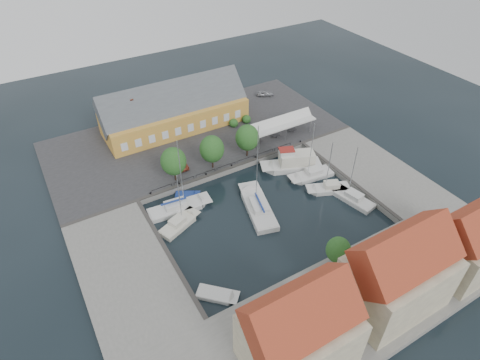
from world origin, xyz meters
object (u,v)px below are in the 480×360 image
at_px(east_boat_c, 351,199).
at_px(east_boat_b, 329,189).
at_px(car_silver, 265,93).
at_px(west_boat_b, 179,225).
at_px(car_red, 180,163).
at_px(tent_canopy, 281,124).
at_px(warehouse, 171,111).
at_px(east_boat_a, 312,176).
at_px(trawler, 293,164).
at_px(launch_nw, 187,196).
at_px(launch_sw, 217,296).
at_px(west_boat_a, 178,208).
at_px(center_sailboat, 258,208).

bearing_deg(east_boat_c, east_boat_b, 113.38).
distance_m(car_silver, west_boat_b, 43.09).
bearing_deg(car_red, tent_canopy, -3.85).
relative_size(warehouse, car_red, 6.82).
distance_m(warehouse, east_boat_a, 30.40).
relative_size(trawler, launch_nw, 2.60).
relative_size(car_silver, launch_sw, 0.70).
xyz_separation_m(car_red, east_boat_a, (18.87, -13.05, -1.43)).
bearing_deg(west_boat_a, tent_canopy, 18.45).
distance_m(car_silver, car_red, 31.27).
height_order(car_red, trawler, trawler).
relative_size(tent_canopy, car_silver, 3.76).
bearing_deg(warehouse, west_boat_a, -111.10).
distance_m(tent_canopy, west_boat_b, 29.23).
distance_m(center_sailboat, east_boat_a, 12.76).
distance_m(tent_canopy, east_boat_c, 20.70).
height_order(warehouse, east_boat_a, east_boat_a).
bearing_deg(east_boat_b, center_sailboat, 171.21).
height_order(east_boat_a, launch_sw, east_boat_a).
height_order(trawler, west_boat_b, west_boat_b).
bearing_deg(launch_nw, west_boat_b, -124.39).
bearing_deg(west_boat_a, east_boat_c, -25.56).
distance_m(center_sailboat, launch_nw, 11.96).
relative_size(warehouse, tent_canopy, 2.04).
xyz_separation_m(tent_canopy, launch_sw, (-27.44, -25.65, -3.59)).
relative_size(trawler, launch_sw, 2.11).
distance_m(tent_canopy, launch_nw, 23.77).
height_order(center_sailboat, east_boat_a, center_sailboat).
bearing_deg(center_sailboat, launch_sw, -140.25).
bearing_deg(east_boat_b, west_boat_b, 168.69).
height_order(car_silver, east_boat_c, east_boat_c).
distance_m(east_boat_c, launch_nw, 26.72).
bearing_deg(launch_sw, west_boat_a, 82.55).
bearing_deg(center_sailboat, trawler, 28.32).
xyz_separation_m(trawler, east_boat_b, (1.53, -8.03, -0.76)).
relative_size(car_red, east_boat_b, 0.41).
bearing_deg(west_boat_b, west_boat_a, 68.51).
height_order(east_boat_b, east_boat_c, east_boat_c).
distance_m(trawler, west_boat_a, 22.03).
bearing_deg(car_red, east_boat_b, -44.44).
bearing_deg(west_boat_b, launch_sw, -93.78).
relative_size(trawler, west_boat_a, 0.84).
bearing_deg(warehouse, launch_sw, -105.35).
distance_m(warehouse, tent_canopy, 21.63).
xyz_separation_m(center_sailboat, west_boat_b, (-12.12, 3.00, -0.10)).
relative_size(east_boat_a, west_boat_b, 1.17).
distance_m(car_red, west_boat_a, 10.18).
height_order(trawler, east_boat_c, east_boat_c).
xyz_separation_m(trawler, east_boat_c, (3.11, -11.66, -0.76)).
xyz_separation_m(tent_canopy, east_boat_c, (-0.07, -20.42, -3.43)).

